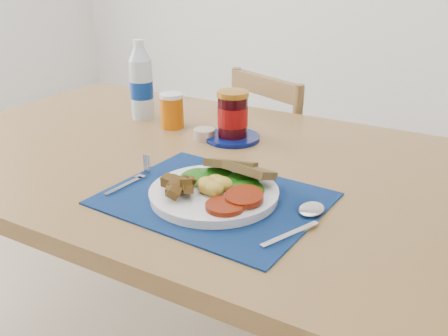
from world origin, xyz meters
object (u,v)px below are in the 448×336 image
Objects in this scene: breakfast_plate at (211,190)px; water_bottle at (141,84)px; chair_far at (282,155)px; jam_on_saucer at (233,119)px; juice_glass at (172,111)px.

breakfast_plate is 0.60m from water_bottle.
chair_far is 0.89m from breakfast_plate.
breakfast_plate is at bearing -38.40° from water_bottle.
jam_on_saucer is (0.33, -0.04, -0.04)m from water_bottle.
chair_far is 10.93× the size of juice_glass.
water_bottle is (-0.47, 0.37, 0.08)m from breakfast_plate.
chair_far is 3.95× the size of breakfast_plate.
jam_on_saucer reaches higher than juice_glass.
chair_far reaches higher than jam_on_saucer.
breakfast_plate is 1.75× the size of jam_on_saucer.
chair_far is at bearing 60.19° from water_bottle.
water_bottle reaches higher than breakfast_plate.
jam_on_saucer reaches higher than breakfast_plate.
juice_glass is at bearing 178.05° from jam_on_saucer.
breakfast_plate is at bearing -67.78° from jam_on_saucer.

